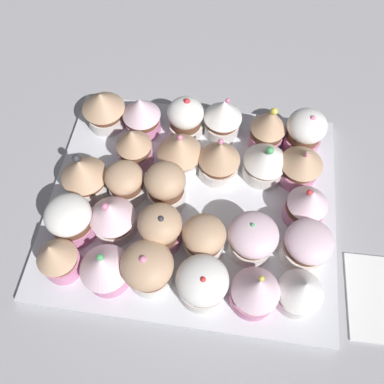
% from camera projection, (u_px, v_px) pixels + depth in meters
% --- Properties ---
extents(ground_plane, '(1.80, 1.80, 0.03)m').
position_uv_depth(ground_plane, '(192.00, 210.00, 0.62)').
color(ground_plane, '#9E9EA3').
extents(baking_tray, '(0.42, 0.36, 0.01)m').
position_uv_depth(baking_tray, '(192.00, 203.00, 0.60)').
color(baking_tray, silver).
rests_on(baking_tray, ground_plane).
extents(cupcake_0, '(0.05, 0.05, 0.08)m').
position_uv_depth(cupcake_0, '(57.00, 257.00, 0.52)').
color(cupcake_0, pink).
rests_on(cupcake_0, baking_tray).
extents(cupcake_1, '(0.07, 0.07, 0.07)m').
position_uv_depth(cupcake_1, '(105.00, 268.00, 0.51)').
color(cupcake_1, pink).
rests_on(cupcake_1, baking_tray).
extents(cupcake_2, '(0.07, 0.07, 0.07)m').
position_uv_depth(cupcake_2, '(148.00, 268.00, 0.51)').
color(cupcake_2, white).
rests_on(cupcake_2, baking_tray).
extents(cupcake_3, '(0.07, 0.07, 0.07)m').
position_uv_depth(cupcake_3, '(202.00, 283.00, 0.50)').
color(cupcake_3, white).
rests_on(cupcake_3, baking_tray).
extents(cupcake_4, '(0.06, 0.06, 0.08)m').
position_uv_depth(cupcake_4, '(256.00, 290.00, 0.50)').
color(cupcake_4, pink).
rests_on(cupcake_4, baking_tray).
extents(cupcake_5, '(0.06, 0.06, 0.07)m').
position_uv_depth(cupcake_5, '(300.00, 291.00, 0.50)').
color(cupcake_5, white).
rests_on(cupcake_5, baking_tray).
extents(cupcake_6, '(0.06, 0.06, 0.07)m').
position_uv_depth(cupcake_6, '(71.00, 220.00, 0.55)').
color(cupcake_6, pink).
rests_on(cupcake_6, baking_tray).
extents(cupcake_7, '(0.06, 0.06, 0.07)m').
position_uv_depth(cupcake_7, '(112.00, 217.00, 0.55)').
color(cupcake_7, white).
rests_on(cupcake_7, baking_tray).
extents(cupcake_8, '(0.06, 0.06, 0.08)m').
position_uv_depth(cupcake_8, '(161.00, 228.00, 0.54)').
color(cupcake_8, pink).
rests_on(cupcake_8, baking_tray).
extents(cupcake_9, '(0.06, 0.06, 0.07)m').
position_uv_depth(cupcake_9, '(204.00, 238.00, 0.53)').
color(cupcake_9, white).
rests_on(cupcake_9, baking_tray).
extents(cupcake_10, '(0.07, 0.07, 0.07)m').
position_uv_depth(cupcake_10, '(252.00, 239.00, 0.53)').
color(cupcake_10, white).
rests_on(cupcake_10, baking_tray).
extents(cupcake_11, '(0.06, 0.06, 0.07)m').
position_uv_depth(cupcake_11, '(306.00, 245.00, 0.53)').
color(cupcake_11, white).
rests_on(cupcake_11, baking_tray).
extents(cupcake_12, '(0.07, 0.07, 0.08)m').
position_uv_depth(cupcake_12, '(85.00, 173.00, 0.58)').
color(cupcake_12, white).
rests_on(cupcake_12, baking_tray).
extents(cupcake_13, '(0.05, 0.05, 0.06)m').
position_uv_depth(cupcake_13, '(125.00, 183.00, 0.58)').
color(cupcake_13, white).
rests_on(cupcake_13, baking_tray).
extents(cupcake_14, '(0.06, 0.06, 0.08)m').
position_uv_depth(cupcake_14, '(166.00, 186.00, 0.57)').
color(cupcake_14, white).
rests_on(cupcake_14, baking_tray).
extents(cupcake_15, '(0.06, 0.06, 0.07)m').
position_uv_depth(cupcake_15, '(307.00, 206.00, 0.56)').
color(cupcake_15, pink).
rests_on(cupcake_15, baking_tray).
extents(cupcake_16, '(0.05, 0.05, 0.07)m').
position_uv_depth(cupcake_16, '(134.00, 146.00, 0.60)').
color(cupcake_16, pink).
rests_on(cupcake_16, baking_tray).
extents(cupcake_17, '(0.07, 0.07, 0.07)m').
position_uv_depth(cupcake_17, '(180.00, 151.00, 0.60)').
color(cupcake_17, white).
rests_on(cupcake_17, baking_tray).
extents(cupcake_18, '(0.06, 0.06, 0.08)m').
position_uv_depth(cupcake_18, '(219.00, 159.00, 0.59)').
color(cupcake_18, white).
rests_on(cupcake_18, baking_tray).
extents(cupcake_19, '(0.06, 0.06, 0.07)m').
position_uv_depth(cupcake_19, '(266.00, 160.00, 0.59)').
color(cupcake_19, white).
rests_on(cupcake_19, baking_tray).
extents(cupcake_20, '(0.06, 0.06, 0.07)m').
position_uv_depth(cupcake_20, '(301.00, 164.00, 0.59)').
color(cupcake_20, pink).
rests_on(cupcake_20, baking_tray).
extents(cupcake_21, '(0.07, 0.07, 0.07)m').
position_uv_depth(cupcake_21, '(104.00, 108.00, 0.64)').
color(cupcake_21, white).
rests_on(cupcake_21, baking_tray).
extents(cupcake_22, '(0.06, 0.06, 0.07)m').
position_uv_depth(cupcake_22, '(142.00, 115.00, 0.63)').
color(cupcake_22, pink).
rests_on(cupcake_22, baking_tray).
extents(cupcake_23, '(0.06, 0.06, 0.07)m').
position_uv_depth(cupcake_23, '(186.00, 119.00, 0.63)').
color(cupcake_23, white).
rests_on(cupcake_23, baking_tray).
extents(cupcake_24, '(0.06, 0.06, 0.08)m').
position_uv_depth(cupcake_24, '(223.00, 117.00, 0.63)').
color(cupcake_24, white).
rests_on(cupcake_24, baking_tray).
extents(cupcake_25, '(0.05, 0.05, 0.08)m').
position_uv_depth(cupcake_25, '(268.00, 128.00, 0.61)').
color(cupcake_25, pink).
rests_on(cupcake_25, baking_tray).
extents(cupcake_26, '(0.06, 0.06, 0.08)m').
position_uv_depth(cupcake_26, '(305.00, 132.00, 0.61)').
color(cupcake_26, pink).
rests_on(cupcake_26, baking_tray).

